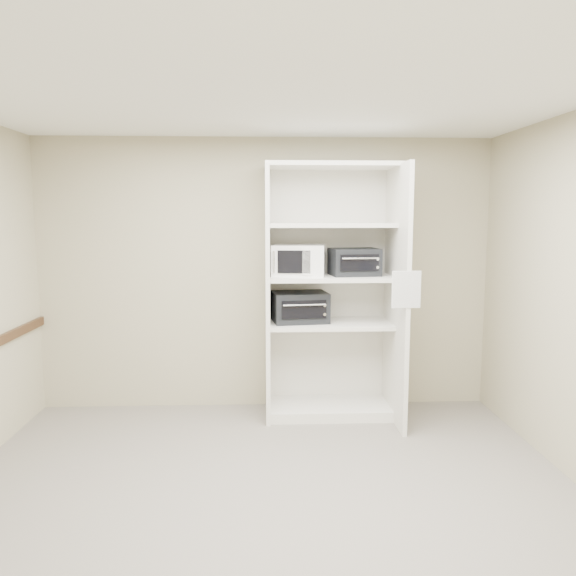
{
  "coord_description": "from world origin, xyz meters",
  "views": [
    {
      "loc": [
        -0.01,
        -3.61,
        1.94
      ],
      "look_at": [
        0.2,
        1.42,
        1.29
      ],
      "focal_mm": 35.0,
      "sensor_mm": 36.0,
      "label": 1
    }
  ],
  "objects_px": {
    "shelving_unit": "(335,300)",
    "toaster_oven_upper": "(354,262)",
    "toaster_oven_lower": "(300,307)",
    "microwave": "(299,260)"
  },
  "relations": [
    {
      "from": "shelving_unit",
      "to": "toaster_oven_upper",
      "type": "height_order",
      "value": "shelving_unit"
    },
    {
      "from": "toaster_oven_upper",
      "to": "toaster_oven_lower",
      "type": "xyz_separation_m",
      "value": [
        -0.52,
        0.02,
        -0.44
      ]
    },
    {
      "from": "toaster_oven_upper",
      "to": "toaster_oven_lower",
      "type": "bearing_deg",
      "value": 170.37
    },
    {
      "from": "toaster_oven_upper",
      "to": "toaster_oven_lower",
      "type": "relative_size",
      "value": 0.87
    },
    {
      "from": "shelving_unit",
      "to": "toaster_oven_lower",
      "type": "distance_m",
      "value": 0.34
    },
    {
      "from": "microwave",
      "to": "toaster_oven_upper",
      "type": "bearing_deg",
      "value": 7.29
    },
    {
      "from": "shelving_unit",
      "to": "toaster_oven_lower",
      "type": "relative_size",
      "value": 4.69
    },
    {
      "from": "shelving_unit",
      "to": "toaster_oven_upper",
      "type": "xyz_separation_m",
      "value": [
        0.18,
        0.0,
        0.37
      ]
    },
    {
      "from": "shelving_unit",
      "to": "toaster_oven_upper",
      "type": "relative_size",
      "value": 5.4
    },
    {
      "from": "microwave",
      "to": "toaster_oven_upper",
      "type": "xyz_separation_m",
      "value": [
        0.53,
        -0.0,
        -0.02
      ]
    }
  ]
}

